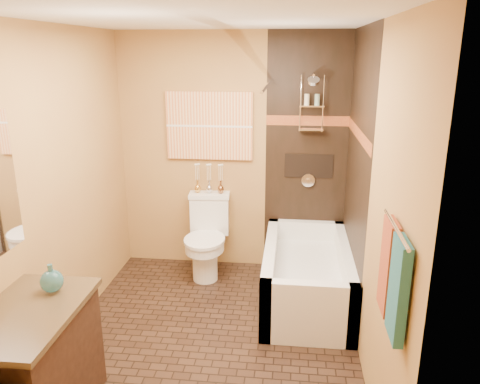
# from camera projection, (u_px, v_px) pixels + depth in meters

# --- Properties ---
(floor) EXTENTS (3.00, 3.00, 0.00)m
(floor) POSITION_uv_depth(u_px,v_px,m) (210.00, 340.00, 3.86)
(floor) COLOR black
(floor) RESTS_ON ground
(wall_left) EXTENTS (0.02, 3.00, 2.50)m
(wall_left) POSITION_uv_depth(u_px,v_px,m) (55.00, 191.00, 3.63)
(wall_left) COLOR #AD8642
(wall_left) RESTS_ON floor
(wall_right) EXTENTS (0.02, 3.00, 2.50)m
(wall_right) POSITION_uv_depth(u_px,v_px,m) (371.00, 202.00, 3.37)
(wall_right) COLOR #AD8642
(wall_right) RESTS_ON floor
(wall_back) EXTENTS (2.40, 0.02, 2.50)m
(wall_back) POSITION_uv_depth(u_px,v_px,m) (233.00, 154.00, 4.93)
(wall_back) COLOR #AD8642
(wall_back) RESTS_ON floor
(wall_front) EXTENTS (2.40, 0.02, 2.50)m
(wall_front) POSITION_uv_depth(u_px,v_px,m) (146.00, 296.00, 2.08)
(wall_front) COLOR #AD8642
(wall_front) RESTS_ON floor
(ceiling) EXTENTS (3.00, 3.00, 0.00)m
(ceiling) POSITION_uv_depth(u_px,v_px,m) (203.00, 19.00, 3.14)
(ceiling) COLOR silver
(ceiling) RESTS_ON wall_back
(alcove_tile_back) EXTENTS (0.85, 0.01, 2.50)m
(alcove_tile_back) POSITION_uv_depth(u_px,v_px,m) (307.00, 156.00, 4.83)
(alcove_tile_back) COLOR black
(alcove_tile_back) RESTS_ON wall_back
(alcove_tile_right) EXTENTS (0.01, 1.50, 2.50)m
(alcove_tile_right) POSITION_uv_depth(u_px,v_px,m) (356.00, 176.00, 4.09)
(alcove_tile_right) COLOR black
(alcove_tile_right) RESTS_ON wall_right
(mosaic_band_back) EXTENTS (0.85, 0.01, 0.10)m
(mosaic_band_back) POSITION_uv_depth(u_px,v_px,m) (308.00, 121.00, 4.72)
(mosaic_band_back) COLOR maroon
(mosaic_band_back) RESTS_ON alcove_tile_back
(mosaic_band_right) EXTENTS (0.01, 1.50, 0.10)m
(mosaic_band_right) POSITION_uv_depth(u_px,v_px,m) (358.00, 134.00, 3.98)
(mosaic_band_right) COLOR maroon
(mosaic_band_right) RESTS_ON alcove_tile_right
(alcove_niche) EXTENTS (0.50, 0.01, 0.25)m
(alcove_niche) POSITION_uv_depth(u_px,v_px,m) (309.00, 166.00, 4.85)
(alcove_niche) COLOR black
(alcove_niche) RESTS_ON alcove_tile_back
(shower_fixtures) EXTENTS (0.24, 0.33, 1.16)m
(shower_fixtures) POSITION_uv_depth(u_px,v_px,m) (311.00, 118.00, 4.61)
(shower_fixtures) COLOR silver
(shower_fixtures) RESTS_ON floor
(curtain_rod) EXTENTS (0.03, 1.55, 0.03)m
(curtain_rod) POSITION_uv_depth(u_px,v_px,m) (268.00, 85.00, 3.95)
(curtain_rod) COLOR silver
(curtain_rod) RESTS_ON wall_back
(towel_bar) EXTENTS (0.02, 0.55, 0.02)m
(towel_bar) POSITION_uv_depth(u_px,v_px,m) (396.00, 228.00, 2.32)
(towel_bar) COLOR silver
(towel_bar) RESTS_ON wall_right
(towel_teal) EXTENTS (0.05, 0.22, 0.52)m
(towel_teal) POSITION_uv_depth(u_px,v_px,m) (398.00, 290.00, 2.28)
(towel_teal) COLOR #1C505E
(towel_teal) RESTS_ON towel_bar
(towel_rust) EXTENTS (0.05, 0.22, 0.52)m
(towel_rust) POSITION_uv_depth(u_px,v_px,m) (388.00, 266.00, 2.52)
(towel_rust) COLOR #9C2D1C
(towel_rust) RESTS_ON towel_bar
(sunset_painting) EXTENTS (0.90, 0.04, 0.70)m
(sunset_painting) POSITION_uv_depth(u_px,v_px,m) (209.00, 126.00, 4.84)
(sunset_painting) COLOR orange
(sunset_painting) RESTS_ON wall_back
(bathtub) EXTENTS (0.80, 1.50, 0.55)m
(bathtub) POSITION_uv_depth(u_px,v_px,m) (307.00, 279.00, 4.43)
(bathtub) COLOR white
(bathtub) RESTS_ON floor
(toilet) EXTENTS (0.44, 0.65, 0.85)m
(toilet) POSITION_uv_depth(u_px,v_px,m) (207.00, 236.00, 4.91)
(toilet) COLOR white
(toilet) RESTS_ON floor
(vanity) EXTENTS (0.57, 0.93, 0.81)m
(vanity) POSITION_uv_depth(u_px,v_px,m) (34.00, 369.00, 2.89)
(vanity) COLOR black
(vanity) RESTS_ON floor
(teal_bottle) EXTENTS (0.15, 0.15, 0.23)m
(teal_bottle) POSITION_uv_depth(u_px,v_px,m) (51.00, 278.00, 2.98)
(teal_bottle) COLOR #25666F
(teal_bottle) RESTS_ON vanity
(bud_vases) EXTENTS (0.31, 0.07, 0.31)m
(bud_vases) POSITION_uv_depth(u_px,v_px,m) (209.00, 178.00, 4.92)
(bud_vases) COLOR gold
(bud_vases) RESTS_ON toilet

